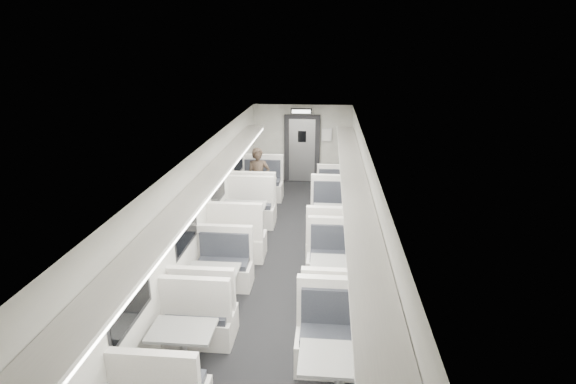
% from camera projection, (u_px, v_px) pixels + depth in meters
% --- Properties ---
extents(room, '(3.24, 12.24, 2.64)m').
position_uv_depth(room, '(283.00, 213.00, 8.24)').
color(room, black).
rests_on(room, ground).
extents(booth_left_a, '(1.14, 2.31, 1.24)m').
position_uv_depth(booth_left_a, '(257.00, 195.00, 11.69)').
color(booth_left_a, beige).
rests_on(booth_left_a, room).
extents(booth_left_b, '(1.16, 2.35, 1.26)m').
position_uv_depth(booth_left_b, '(244.00, 222.00, 9.90)').
color(booth_left_b, beige).
rests_on(booth_left_b, room).
extents(booth_left_c, '(1.00, 2.04, 1.09)m').
position_uv_depth(booth_left_c, '(214.00, 289.00, 7.33)').
color(booth_left_c, beige).
rests_on(booth_left_c, room).
extents(booth_left_d, '(1.00, 2.02, 1.08)m').
position_uv_depth(booth_left_d, '(184.00, 352.00, 5.84)').
color(booth_left_d, beige).
rests_on(booth_left_d, room).
extents(booth_right_a, '(0.96, 1.94, 1.04)m').
position_uv_depth(booth_right_a, '(334.00, 200.00, 11.52)').
color(booth_right_a, beige).
rests_on(booth_right_a, room).
extents(booth_right_b, '(1.15, 2.34, 1.25)m').
position_uv_depth(booth_right_b, '(335.00, 226.00, 9.69)').
color(booth_right_b, beige).
rests_on(booth_right_b, room).
extents(booth_right_c, '(1.06, 2.16, 1.15)m').
position_uv_depth(booth_right_c, '(336.00, 282.00, 7.49)').
color(booth_right_c, beige).
rests_on(booth_right_c, room).
extents(passenger, '(0.63, 0.44, 1.65)m').
position_uv_depth(passenger, '(258.00, 180.00, 11.56)').
color(passenger, black).
rests_on(passenger, room).
extents(window_a, '(0.02, 1.18, 0.84)m').
position_uv_depth(window_a, '(238.00, 158.00, 11.53)').
color(window_a, black).
rests_on(window_a, room).
extents(window_b, '(0.02, 1.18, 0.84)m').
position_uv_depth(window_b, '(218.00, 184.00, 9.45)').
color(window_b, black).
rests_on(window_b, room).
extents(window_c, '(0.02, 1.18, 0.84)m').
position_uv_depth(window_c, '(186.00, 224.00, 7.37)').
color(window_c, black).
rests_on(window_c, room).
extents(window_d, '(0.02, 1.18, 0.84)m').
position_uv_depth(window_d, '(130.00, 295.00, 5.30)').
color(window_d, black).
rests_on(window_d, room).
extents(luggage_rack_left, '(0.46, 10.40, 0.09)m').
position_uv_depth(luggage_rack_left, '(210.00, 179.00, 7.84)').
color(luggage_rack_left, beige).
rests_on(luggage_rack_left, room).
extents(luggage_rack_right, '(0.46, 10.40, 0.09)m').
position_uv_depth(luggage_rack_right, '(353.00, 183.00, 7.62)').
color(luggage_rack_right, beige).
rests_on(luggage_rack_right, room).
extents(vestibule_door, '(1.10, 0.13, 2.10)m').
position_uv_depth(vestibule_door, '(302.00, 149.00, 13.89)').
color(vestibule_door, black).
rests_on(vestibule_door, room).
extents(exit_sign, '(0.62, 0.12, 0.16)m').
position_uv_depth(exit_sign, '(301.00, 111.00, 13.04)').
color(exit_sign, black).
rests_on(exit_sign, room).
extents(wall_notice, '(0.32, 0.02, 0.40)m').
position_uv_depth(wall_notice, '(327.00, 135.00, 13.67)').
color(wall_notice, silver).
rests_on(wall_notice, room).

